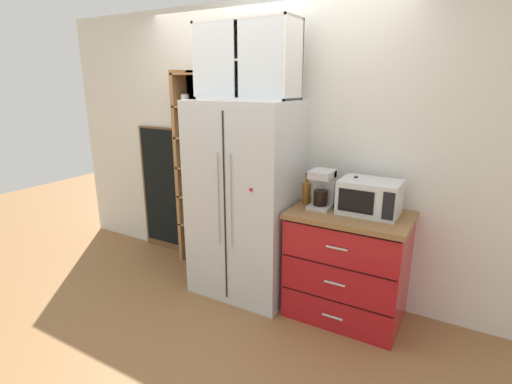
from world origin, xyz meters
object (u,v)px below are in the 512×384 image
at_px(mug_cream, 351,207).
at_px(refrigerator, 246,200).
at_px(mug_charcoal, 354,205).
at_px(bottle_amber, 307,191).
at_px(microwave, 370,197).
at_px(chalkboard_menu, 164,190).
at_px(coffee_maker, 323,189).
at_px(bottle_clear, 355,195).

bearing_deg(mug_cream, refrigerator, -177.93).
xyz_separation_m(mug_charcoal, bottle_amber, (-0.39, -0.04, 0.07)).
bearing_deg(microwave, mug_charcoal, 168.45).
bearing_deg(microwave, chalkboard_menu, 174.61).
distance_m(coffee_maker, chalkboard_menu, 2.00).
xyz_separation_m(mug_cream, bottle_clear, (-0.00, 0.08, 0.07)).
relative_size(coffee_maker, chalkboard_menu, 0.22).
bearing_deg(mug_cream, bottle_clear, 91.27).
bearing_deg(coffee_maker, bottle_amber, 169.50).
bearing_deg(chalkboard_menu, coffee_maker, -7.60).
xyz_separation_m(coffee_maker, chalkboard_menu, (-1.96, 0.26, -0.34)).
relative_size(microwave, mug_charcoal, 3.54).
bearing_deg(chalkboard_menu, refrigerator, -13.51).
bearing_deg(coffee_maker, bottle_clear, 15.84).
bearing_deg(coffee_maker, chalkboard_menu, 172.40).
height_order(coffee_maker, bottle_amber, coffee_maker).
distance_m(coffee_maker, bottle_amber, 0.15).
xyz_separation_m(microwave, bottle_clear, (-0.12, 0.03, -0.01)).
relative_size(refrigerator, bottle_clear, 6.33).
xyz_separation_m(mug_cream, chalkboard_menu, (-2.20, 0.27, -0.23)).
distance_m(refrigerator, mug_charcoal, 0.94).
relative_size(mug_cream, bottle_clear, 0.44).
bearing_deg(chalkboard_menu, bottle_clear, -5.01).
relative_size(microwave, bottle_amber, 1.70).
xyz_separation_m(bottle_clear, chalkboard_menu, (-2.20, 0.19, -0.31)).
height_order(mug_charcoal, chalkboard_menu, chalkboard_menu).
distance_m(microwave, bottle_amber, 0.51).
bearing_deg(refrigerator, chalkboard_menu, 166.49).
distance_m(coffee_maker, mug_cream, 0.27).
xyz_separation_m(mug_charcoal, mug_cream, (0.00, -0.08, 0.00)).
bearing_deg(bottle_clear, coffee_maker, -164.16).
bearing_deg(refrigerator, bottle_clear, 6.95).
relative_size(refrigerator, chalkboard_menu, 1.23).
xyz_separation_m(refrigerator, mug_charcoal, (0.93, 0.11, 0.07)).
height_order(microwave, bottle_clear, bottle_clear).
relative_size(mug_charcoal, chalkboard_menu, 0.09).
bearing_deg(refrigerator, mug_cream, 2.07).
bearing_deg(mug_charcoal, bottle_clear, 137.28).
bearing_deg(refrigerator, coffee_maker, 3.73).
relative_size(coffee_maker, mug_cream, 2.61).
distance_m(microwave, mug_charcoal, 0.15).
distance_m(microwave, chalkboard_menu, 2.35).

